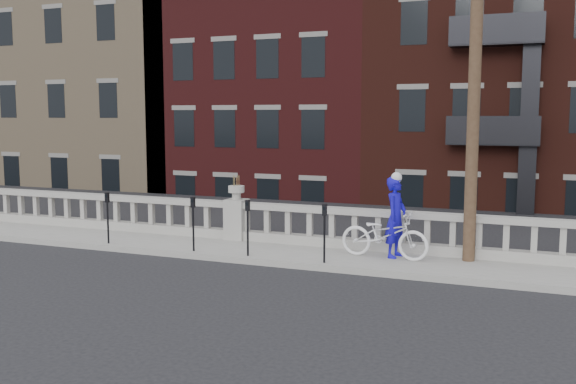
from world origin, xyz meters
The scene contains 12 objects.
ground centered at (0.00, 0.00, 0.00)m, with size 120.00×120.00×0.00m, color black.
sidewalk centered at (0.00, 3.00, 0.07)m, with size 32.00×2.20×0.15m, color gray.
balustrade centered at (0.00, 3.95, 0.64)m, with size 28.00×0.34×1.03m.
planter_pedestal centered at (0.00, 3.95, 0.83)m, with size 0.55×0.55×1.76m.
lower_level centered at (0.56, 23.04, 2.63)m, with size 80.00×44.00×20.80m.
utility_pole centered at (6.20, 3.60, 5.24)m, with size 1.60×0.28×10.00m.
parking_meter_a centered at (-2.90, 2.15, 1.00)m, with size 0.10×0.09×1.36m.
parking_meter_b centered at (-0.31, 2.15, 1.00)m, with size 0.10×0.09×1.36m.
parking_meter_c centered at (1.19, 2.15, 1.00)m, with size 0.10×0.09×1.36m.
parking_meter_d centered at (3.13, 2.15, 1.00)m, with size 0.10×0.09×1.36m.
bicycle centered at (4.30, 3.15, 0.71)m, with size 0.74×2.13×1.12m, color white.
cyclist centered at (4.52, 3.35, 1.12)m, with size 0.71×0.46×1.93m, color #130BB2.
Camera 1 is at (7.73, -11.60, 3.53)m, focal length 40.00 mm.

